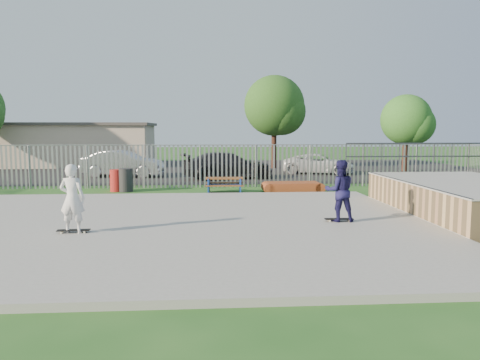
{
  "coord_description": "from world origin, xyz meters",
  "views": [
    {
      "loc": [
        1.36,
        -12.88,
        2.72
      ],
      "look_at": [
        2.38,
        2.0,
        1.1
      ],
      "focal_mm": 35.0,
      "sensor_mm": 36.0,
      "label": 1
    }
  ],
  "objects": [
    {
      "name": "tree_right",
      "position": [
        14.02,
        16.41,
        3.32
      ],
      "size": [
        3.2,
        3.2,
        4.94
      ],
      "color": "#44261B",
      "rests_on": "ground"
    },
    {
      "name": "car_silver",
      "position": [
        -3.47,
        14.1,
        0.77
      ],
      "size": [
        4.73,
        2.09,
        1.51
      ],
      "primitive_type": "imported",
      "rotation": [
        0.0,
        0.0,
        1.46
      ],
      "color": "#B2B2B7",
      "rests_on": "parking_lot"
    },
    {
      "name": "car_white",
      "position": [
        8.12,
        15.28,
        0.63
      ],
      "size": [
        4.75,
        3.12,
        1.21
      ],
      "primitive_type": "imported",
      "rotation": [
        0.0,
        0.0,
        1.3
      ],
      "color": "silver",
      "rests_on": "parking_lot"
    },
    {
      "name": "tree_mid",
      "position": [
        5.98,
        19.65,
        4.34
      ],
      "size": [
        4.18,
        4.18,
        6.45
      ],
      "color": "#3C2118",
      "rests_on": "ground"
    },
    {
      "name": "ground",
      "position": [
        0.0,
        0.0,
        0.0
      ],
      "size": [
        120.0,
        120.0,
        0.0
      ],
      "primitive_type": "plane",
      "color": "#21531C",
      "rests_on": "ground"
    },
    {
      "name": "skateboard_a",
      "position": [
        5.03,
        -0.16,
        0.19
      ],
      "size": [
        0.8,
        0.22,
        0.08
      ],
      "rotation": [
        0.0,
        0.0,
        -0.02
      ],
      "color": "black",
      "rests_on": "concrete_slab"
    },
    {
      "name": "trash_bin_red",
      "position": [
        -2.65,
        7.88,
        0.48
      ],
      "size": [
        0.58,
        0.58,
        0.96
      ],
      "primitive_type": "cylinder",
      "color": "#A11C18",
      "rests_on": "ground"
    },
    {
      "name": "fence",
      "position": [
        1.0,
        4.59,
        1.0
      ],
      "size": [
        26.04,
        16.02,
        2.0
      ],
      "color": "gray",
      "rests_on": "ground"
    },
    {
      "name": "quarter_pipe",
      "position": [
        9.5,
        1.04,
        0.56
      ],
      "size": [
        5.5,
        7.05,
        2.19
      ],
      "color": "tan",
      "rests_on": "ground"
    },
    {
      "name": "skater_white",
      "position": [
        -2.01,
        -1.16,
        1.01
      ],
      "size": [
        0.68,
        0.49,
        1.72
      ],
      "primitive_type": "imported",
      "rotation": [
        0.0,
        0.0,
        3.01
      ],
      "color": "white",
      "rests_on": "concrete_slab"
    },
    {
      "name": "funbox",
      "position": [
        5.01,
        7.0,
        0.22
      ],
      "size": [
        2.22,
        1.15,
        0.44
      ],
      "rotation": [
        0.0,
        0.0,
        0.02
      ],
      "color": "brown",
      "rests_on": "ground"
    },
    {
      "name": "trash_bin_grey",
      "position": [
        -2.23,
        7.75,
        0.51
      ],
      "size": [
        0.61,
        0.61,
        1.02
      ],
      "primitive_type": "cylinder",
      "color": "black",
      "rests_on": "ground"
    },
    {
      "name": "car_dark",
      "position": [
        2.45,
        12.69,
        0.75
      ],
      "size": [
        5.32,
        3.06,
        1.45
      ],
      "primitive_type": "imported",
      "rotation": [
        0.0,
        0.0,
        1.79
      ],
      "color": "black",
      "rests_on": "parking_lot"
    },
    {
      "name": "parking_lot",
      "position": [
        0.0,
        19.0,
        0.01
      ],
      "size": [
        40.0,
        18.0,
        0.02
      ],
      "primitive_type": "cube",
      "color": "black",
      "rests_on": "ground"
    },
    {
      "name": "concrete_slab",
      "position": [
        0.0,
        0.0,
        0.07
      ],
      "size": [
        15.0,
        12.0,
        0.15
      ],
      "primitive_type": "cube",
      "color": "gray",
      "rests_on": "ground"
    },
    {
      "name": "skater_navy",
      "position": [
        5.03,
        -0.16,
        1.01
      ],
      "size": [
        0.85,
        0.67,
        1.72
      ],
      "primitive_type": "imported",
      "rotation": [
        0.0,
        0.0,
        3.12
      ],
      "color": "#181543",
      "rests_on": "concrete_slab"
    },
    {
      "name": "building",
      "position": [
        -8.0,
        23.0,
        1.61
      ],
      "size": [
        10.4,
        6.4,
        3.2
      ],
      "color": "beige",
      "rests_on": "ground"
    },
    {
      "name": "skateboard_b",
      "position": [
        -2.01,
        -1.16,
        0.19
      ],
      "size": [
        0.81,
        0.23,
        0.08
      ],
      "rotation": [
        0.0,
        0.0,
        0.04
      ],
      "color": "black",
      "rests_on": "concrete_slab"
    },
    {
      "name": "picnic_table",
      "position": [
        2.05,
        6.91,
        0.35
      ],
      "size": [
        1.66,
        1.39,
        0.68
      ],
      "rotation": [
        0.0,
        0.0,
        -0.04
      ],
      "color": "brown",
      "rests_on": "ground"
    }
  ]
}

